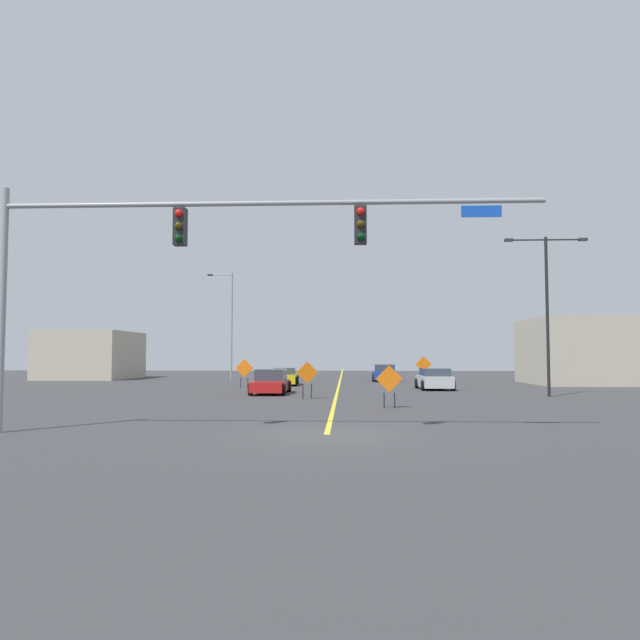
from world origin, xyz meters
TOP-DOWN VIEW (x-y plane):
  - ground at (0.00, 0.00)m, footprint 132.97×132.97m
  - road_centre_stripe at (0.00, 36.93)m, footprint 0.16×73.87m
  - traffic_signal_assembly at (-3.90, -0.01)m, footprint 15.22×0.44m
  - street_lamp_mid_right at (11.06, 15.32)m, footprint 4.28×0.24m
  - street_lamp_far_left at (-9.58, 35.10)m, footprint 2.22×0.24m
  - construction_sign_right_shoulder at (2.28, 8.22)m, footprint 1.10×0.05m
  - construction_sign_median_far at (6.89, 33.18)m, footprint 1.33×0.13m
  - construction_sign_left_lane at (-1.39, 13.16)m, footprint 1.07×0.29m
  - construction_sign_median_near at (-6.15, 22.68)m, footprint 1.21×0.18m
  - car_yellow_passing at (-3.91, 26.68)m, footprint 2.10×4.39m
  - car_silver_distant at (6.05, 21.48)m, footprint 2.10×3.85m
  - car_red_far at (-3.70, 17.14)m, footprint 1.98×4.46m
  - car_blue_mid at (3.72, 33.85)m, footprint 2.18×4.38m
  - roadside_building_west at (-22.77, 37.36)m, footprint 7.22×8.59m
  - roadside_building_east at (18.46, 29.24)m, footprint 8.23×8.35m

SIDE VIEW (x-z plane):
  - ground at x=0.00m, z-range 0.00..0.00m
  - road_centre_stripe at x=0.00m, z-range 0.00..0.01m
  - car_yellow_passing at x=-3.91m, z-range -0.03..1.21m
  - car_red_far at x=-3.70m, z-range -0.05..1.31m
  - car_silver_distant at x=6.05m, z-range -0.02..1.31m
  - car_blue_mid at x=3.72m, z-range -0.03..1.36m
  - construction_sign_right_shoulder at x=2.28m, z-range 0.22..1.95m
  - construction_sign_left_lane at x=-1.39m, z-range 0.25..2.09m
  - construction_sign_median_near at x=-6.15m, z-range 0.25..2.16m
  - construction_sign_median_far at x=6.89m, z-range 0.27..2.34m
  - roadside_building_west at x=-22.77m, z-range 0.00..4.30m
  - roadside_building_east at x=18.46m, z-range 0.00..4.87m
  - street_lamp_mid_right at x=11.06m, z-range 0.81..9.19m
  - street_lamp_far_left at x=-9.58m, z-range 0.46..9.77m
  - traffic_signal_assembly at x=-3.90m, z-range 1.79..8.69m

